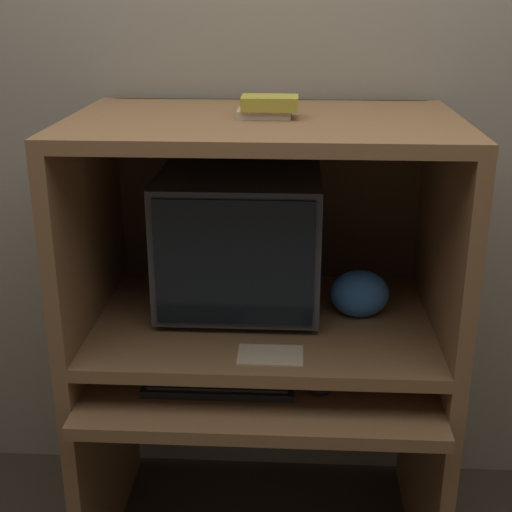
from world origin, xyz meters
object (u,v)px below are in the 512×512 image
object	(u,v)px
crt_monitor	(240,238)
keyboard	(219,384)
mouse	(319,390)
snack_bag	(360,294)
book_stack	(268,106)

from	to	relation	value
crt_monitor	keyboard	distance (m)	0.43
mouse	snack_bag	bearing A→B (deg)	64.14
crt_monitor	book_stack	size ratio (longest dim) A/B	2.99
keyboard	mouse	distance (m)	0.27
keyboard	snack_bag	bearing A→B (deg)	30.22
keyboard	mouse	world-z (taller)	same
crt_monitor	keyboard	xyz separation A→B (m)	(-0.04, -0.29, -0.32)
keyboard	snack_bag	distance (m)	0.48
mouse	snack_bag	distance (m)	0.32
snack_bag	book_stack	size ratio (longest dim) A/B	1.09
snack_bag	book_stack	xyz separation A→B (m)	(-0.26, -0.04, 0.54)
crt_monitor	book_stack	bearing A→B (deg)	-51.01
book_stack	mouse	bearing A→B (deg)	-54.16
mouse	book_stack	bearing A→B (deg)	125.84
crt_monitor	book_stack	distance (m)	0.42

